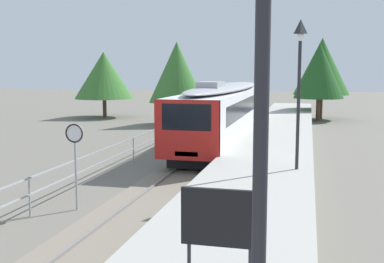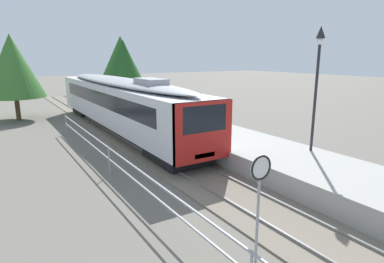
# 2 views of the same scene
# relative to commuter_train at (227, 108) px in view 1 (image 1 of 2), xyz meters

# --- Properties ---
(ground_plane) EXTENTS (160.00, 160.00, 0.00)m
(ground_plane) POSITION_rel_commuter_train_xyz_m (-3.00, -6.68, -2.15)
(ground_plane) COLOR #6B665B
(track_rails) EXTENTS (3.20, 60.00, 0.14)m
(track_rails) POSITION_rel_commuter_train_xyz_m (0.00, -6.68, -2.11)
(track_rails) COLOR slate
(track_rails) RESTS_ON ground
(commuter_train) EXTENTS (2.82, 20.52, 3.74)m
(commuter_train) POSITION_rel_commuter_train_xyz_m (0.00, 0.00, 0.00)
(commuter_train) COLOR silver
(commuter_train) RESTS_ON track_rails
(station_platform) EXTENTS (3.90, 60.00, 0.90)m
(station_platform) POSITION_rel_commuter_train_xyz_m (3.25, -6.68, -1.70)
(station_platform) COLOR #A8A59E
(station_platform) RESTS_ON ground
(platform_lamp_near_end) EXTENTS (0.34, 0.34, 5.35)m
(platform_lamp_near_end) POSITION_rel_commuter_train_xyz_m (4.59, -25.70, 2.47)
(platform_lamp_near_end) COLOR #232328
(platform_lamp_near_end) RESTS_ON station_platform
(platform_lamp_mid_platform) EXTENTS (0.34, 0.34, 5.35)m
(platform_lamp_mid_platform) POSITION_rel_commuter_train_xyz_m (4.59, -11.87, 2.47)
(platform_lamp_mid_platform) COLOR #232328
(platform_lamp_mid_platform) RESTS_ON station_platform
(platform_notice_board) EXTENTS (1.20, 0.08, 1.80)m
(platform_notice_board) POSITION_rel_commuter_train_xyz_m (3.67, -22.43, 0.04)
(platform_notice_board) COLOR #232328
(platform_notice_board) RESTS_ON station_platform
(speed_limit_sign) EXTENTS (0.61, 0.10, 2.81)m
(speed_limit_sign) POSITION_rel_commuter_train_xyz_m (-2.23, -15.71, -0.02)
(speed_limit_sign) COLOR #9EA0A5
(speed_limit_sign) RESTS_ON ground
(carpark_fence) EXTENTS (0.06, 36.06, 1.25)m
(carpark_fence) POSITION_rel_commuter_train_xyz_m (-3.30, -16.68, -1.24)
(carpark_fence) COLOR #9EA0A5
(carpark_fence) RESTS_ON ground
(tree_behind_carpark) EXTENTS (4.58, 4.58, 6.76)m
(tree_behind_carpark) POSITION_rel_commuter_train_xyz_m (-5.57, 8.50, 2.14)
(tree_behind_carpark) COLOR brown
(tree_behind_carpark) RESTS_ON ground
(tree_behind_station_far) EXTENTS (5.00, 5.00, 7.35)m
(tree_behind_station_far) POSITION_rel_commuter_train_xyz_m (6.00, 15.94, 2.64)
(tree_behind_station_far) COLOR brown
(tree_behind_station_far) RESTS_ON ground
(tree_distant_left) EXTENTS (5.52, 5.52, 6.16)m
(tree_distant_left) POSITION_rel_commuter_train_xyz_m (-13.84, 12.66, 1.82)
(tree_distant_left) COLOR brown
(tree_distant_left) RESTS_ON ground
(tree_distant_centre) EXTENTS (4.36, 4.36, 6.85)m
(tree_distant_centre) POSITION_rel_commuter_train_xyz_m (5.76, 14.46, 2.26)
(tree_distant_centre) COLOR brown
(tree_distant_centre) RESTS_ON ground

